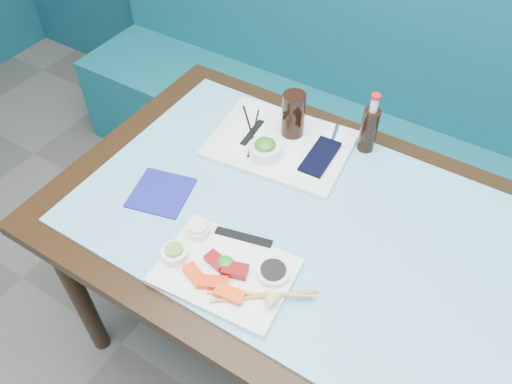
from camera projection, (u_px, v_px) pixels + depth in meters
The scene contains 34 objects.
booth_bench at pixel (394, 146), 2.10m from camera, with size 3.00×0.56×1.17m.
dining_table at pixel (304, 240), 1.40m from camera, with size 1.40×0.90×0.75m.
glass_top at pixel (307, 220), 1.34m from camera, with size 1.22×0.76×0.01m, color #69B4D2.
sashimi_plate at pixel (225, 271), 1.21m from camera, with size 0.32×0.23×0.02m, color white.
salmon_left at pixel (195, 275), 1.19m from camera, with size 0.07×0.03×0.02m, color #FF410A.
salmon_mid at pixel (213, 283), 1.17m from camera, with size 0.07×0.03×0.02m, color #FF290A.
salmon_right at pixel (230, 294), 1.15m from camera, with size 0.07×0.03×0.02m, color #FF4D0A.
tuna_left at pixel (216, 260), 1.21m from camera, with size 0.06×0.03×0.02m, color maroon.
tuna_right at pixel (235, 270), 1.19m from camera, with size 0.06×0.04×0.02m, color maroon.
seaweed_garnish at pixel (226, 263), 1.21m from camera, with size 0.04×0.04×0.02m, color #1E841F.
ramekin_wasabi at pixel (175, 254), 1.22m from camera, with size 0.07×0.07×0.03m, color white.
wasabi_fill at pixel (174, 249), 1.21m from camera, with size 0.04×0.04×0.01m, color olive.
ramekin_ginger at pixel (198, 230), 1.27m from camera, with size 0.06×0.06×0.02m, color white.
ginger_fill at pixel (198, 226), 1.26m from camera, with size 0.05×0.05×0.01m, color #FDE1D0.
soy_dish at pixel (273, 272), 1.19m from camera, with size 0.08×0.08×0.02m, color white.
soy_fill at pixel (273, 270), 1.18m from camera, with size 0.06×0.06×0.01m, color black.
lemon_wedge at pixel (271, 302), 1.12m from camera, with size 0.04×0.04×0.03m, color #E9E36E.
chopstick_sleeve at pixel (244, 237), 1.27m from camera, with size 0.15×0.02×0.00m, color black.
wooden_chopstick_a at pixel (261, 294), 1.16m from camera, with size 0.01×0.01×0.25m, color tan.
wooden_chopstick_b at pixel (264, 296), 1.15m from camera, with size 0.01×0.01×0.25m, color tan.
serving_tray at pixel (280, 144), 1.53m from camera, with size 0.41×0.31×0.02m, color white.
paper_placemat at pixel (280, 142), 1.52m from camera, with size 0.33×0.23×0.00m, color white.
seaweed_bowl at pixel (265, 150), 1.47m from camera, with size 0.10×0.10×0.04m, color white.
seaweed_salad at pixel (265, 145), 1.45m from camera, with size 0.06×0.06×0.03m, color #317B1C.
cola_glass at pixel (293, 115), 1.49m from camera, with size 0.07×0.07×0.14m, color black.
navy_pouch at pixel (320, 157), 1.47m from camera, with size 0.07×0.16×0.01m, color black.
fork at pixel (334, 136), 1.53m from camera, with size 0.01×0.01×0.10m, color white.
black_chopstick_a at pixel (251, 132), 1.55m from camera, with size 0.01×0.01×0.26m, color black.
black_chopstick_b at pixel (253, 133), 1.54m from camera, with size 0.01×0.01×0.22m, color black.
tray_sleeve at pixel (252, 133), 1.55m from camera, with size 0.02×0.13×0.00m, color black.
cola_bottle_body at pixel (369, 130), 1.47m from camera, with size 0.05×0.05×0.14m, color black.
cola_bottle_neck at pixel (374, 105), 1.40m from camera, with size 0.02×0.02×0.04m, color silver.
cola_bottle_cap at pixel (376, 97), 1.38m from camera, with size 0.03×0.03×0.01m, color red.
blue_napkin at pixel (161, 193), 1.40m from camera, with size 0.16×0.16×0.01m, color navy.
Camera 1 is at (0.33, 0.66, 1.79)m, focal length 35.00 mm.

